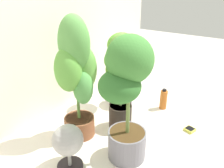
% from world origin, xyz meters
% --- Properties ---
extents(ground_plane, '(8.00, 8.00, 0.00)m').
position_xyz_m(ground_plane, '(0.00, 0.00, 0.00)').
color(ground_plane, silver).
rests_on(ground_plane, ground).
extents(mylar_back_wall, '(3.20, 0.01, 2.00)m').
position_xyz_m(mylar_back_wall, '(0.00, 0.86, 1.00)').
color(mylar_back_wall, silver).
rests_on(mylar_back_wall, ground).
extents(potted_plant_front_left, '(0.41, 0.36, 0.91)m').
position_xyz_m(potted_plant_front_left, '(-0.35, -0.08, 0.53)').
color(potted_plant_front_left, slate).
rests_on(potted_plant_front_left, ground).
extents(potted_plant_back_right, '(0.42, 0.38, 0.75)m').
position_xyz_m(potted_plant_back_right, '(0.29, 0.38, 0.45)').
color(potted_plant_back_right, black).
rests_on(potted_plant_back_right, ground).
extents(potted_plant_back_left, '(0.39, 0.30, 0.99)m').
position_xyz_m(potted_plant_back_left, '(-0.32, 0.38, 0.55)').
color(potted_plant_back_left, brown).
rests_on(potted_plant_back_left, ground).
extents(potted_plant_center, '(0.30, 0.26, 0.83)m').
position_xyz_m(potted_plant_center, '(-0.05, 0.16, 0.46)').
color(potted_plant_center, '#2D251E').
rests_on(potted_plant_center, ground).
extents(hygrometer_box, '(0.10, 0.10, 0.03)m').
position_xyz_m(hygrometer_box, '(0.24, -0.38, 0.01)').
color(hygrometer_box, '#CCC946').
rests_on(hygrometer_box, ground).
extents(floor_fan, '(0.24, 0.24, 0.34)m').
position_xyz_m(floor_fan, '(-0.66, 0.18, 0.22)').
color(floor_fan, '#262024').
rests_on(floor_fan, ground).
extents(nutrient_bottle, '(0.07, 0.07, 0.21)m').
position_xyz_m(nutrient_bottle, '(0.47, -0.03, 0.10)').
color(nutrient_bottle, '#BF6120').
rests_on(nutrient_bottle, ground).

